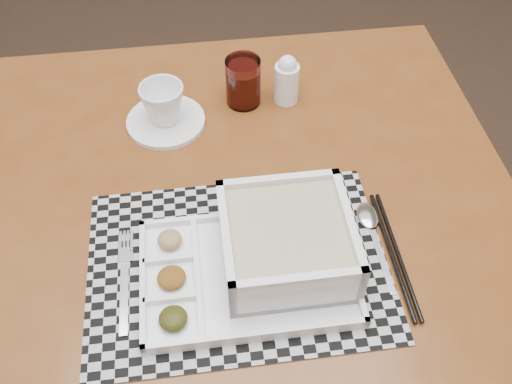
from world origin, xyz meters
The scene contains 11 objects.
floor centered at (0.00, 0.00, 0.00)m, with size 5.00×5.00×0.00m, color black.
dining_table centered at (0.46, -0.15, 0.65)m, with size 1.01×1.01×0.73m.
placemat centered at (0.45, -0.26, 0.73)m, with size 0.46×0.33×0.00m, color #ACABB3.
serving_tray centered at (0.50, -0.26, 0.76)m, with size 0.33×0.24×0.09m.
fork centered at (0.28, -0.27, 0.73)m, with size 0.03×0.19×0.00m.
spoon centered at (0.67, -0.20, 0.73)m, with size 0.04×0.18×0.01m.
chopsticks centered at (0.69, -0.26, 0.73)m, with size 0.03×0.24×0.01m.
saucer centered at (0.33, 0.08, 0.73)m, with size 0.15×0.15×0.01m, color white.
cup centered at (0.33, 0.08, 0.77)m, with size 0.08×0.08×0.08m, color white.
juice_glass centered at (0.48, 0.13, 0.77)m, with size 0.07×0.07×0.10m.
creamer_bottle centered at (0.57, 0.13, 0.77)m, with size 0.05×0.05×0.10m.
Camera 1 is at (0.43, -0.75, 1.47)m, focal length 40.00 mm.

